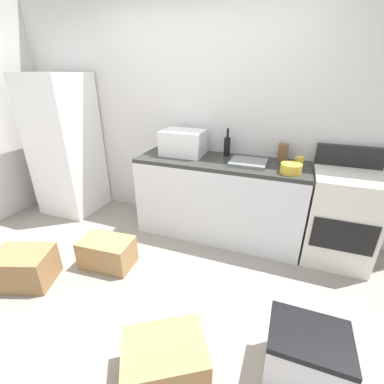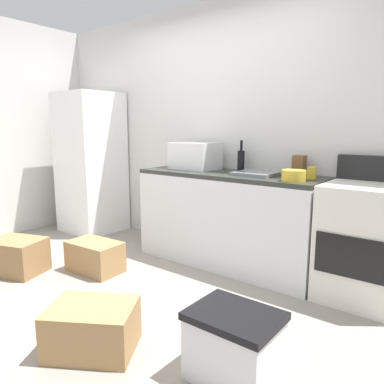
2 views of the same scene
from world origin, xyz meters
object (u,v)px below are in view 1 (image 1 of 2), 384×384
(microwave, at_px, (183,143))
(cardboard_box_small, at_px, (107,252))
(refrigerator, at_px, (66,146))
(wine_bottle, at_px, (227,146))
(stove_oven, at_px, (340,216))
(knife_block, at_px, (283,153))
(cardboard_box_large, at_px, (165,361))
(cardboard_box_medium, at_px, (24,268))
(storage_bin, at_px, (305,355))
(mixing_bowl, at_px, (291,168))
(coffee_mug, at_px, (299,162))

(microwave, distance_m, cardboard_box_small, 1.40)
(refrigerator, relative_size, wine_bottle, 5.83)
(stove_oven, distance_m, knife_block, 0.83)
(refrigerator, relative_size, knife_block, 9.71)
(microwave, bearing_deg, cardboard_box_large, -71.60)
(microwave, bearing_deg, stove_oven, -1.87)
(wine_bottle, relative_size, cardboard_box_medium, 0.62)
(wine_bottle, relative_size, cardboard_box_small, 0.60)
(cardboard_box_small, relative_size, storage_bin, 1.08)
(cardboard_box_medium, bearing_deg, cardboard_box_large, -11.38)
(knife_block, bearing_deg, storage_bin, -78.38)
(mixing_bowl, relative_size, cardboard_box_large, 0.38)
(stove_oven, relative_size, microwave, 2.39)
(refrigerator, height_order, stove_oven, refrigerator)
(cardboard_box_medium, bearing_deg, knife_block, 38.36)
(wine_bottle, xyz_separation_m, storage_bin, (0.92, -1.60, -0.82))
(stove_oven, xyz_separation_m, cardboard_box_large, (-1.09, -1.71, -0.32))
(wine_bottle, bearing_deg, storage_bin, -60.10)
(microwave, xyz_separation_m, coffee_mug, (1.22, 0.00, -0.09))
(knife_block, xyz_separation_m, mixing_bowl, (0.10, -0.35, -0.04))
(cardboard_box_medium, bearing_deg, coffee_mug, 33.78)
(stove_oven, bearing_deg, cardboard_box_medium, -151.94)
(coffee_mug, relative_size, knife_block, 0.56)
(stove_oven, height_order, coffee_mug, stove_oven)
(cardboard_box_small, bearing_deg, stove_oven, 24.22)
(refrigerator, distance_m, cardboard_box_small, 1.65)
(mixing_bowl, distance_m, cardboard_box_medium, 2.57)
(wine_bottle, distance_m, knife_block, 0.59)
(coffee_mug, distance_m, storage_bin, 1.66)
(mixing_bowl, bearing_deg, refrigerator, 177.84)
(refrigerator, xyz_separation_m, mixing_bowl, (2.75, -0.10, 0.07))
(cardboard_box_small, bearing_deg, refrigerator, 143.40)
(cardboard_box_medium, xyz_separation_m, storage_bin, (2.34, -0.01, 0.03))
(wine_bottle, bearing_deg, cardboard_box_small, -127.99)
(refrigerator, xyz_separation_m, cardboard_box_medium, (0.64, -1.35, -0.72))
(coffee_mug, bearing_deg, cardboard_box_medium, -146.22)
(stove_oven, height_order, wine_bottle, wine_bottle)
(refrigerator, distance_m, microwave, 1.61)
(cardboard_box_large, distance_m, storage_bin, 0.85)
(microwave, distance_m, storage_bin, 2.19)
(cardboard_box_large, xyz_separation_m, cardboard_box_medium, (-1.54, 0.31, 0.02))
(mixing_bowl, bearing_deg, stove_oven, 17.02)
(stove_oven, bearing_deg, wine_bottle, 171.24)
(microwave, relative_size, coffee_mug, 4.60)
(mixing_bowl, bearing_deg, storage_bin, -79.47)
(stove_oven, height_order, cardboard_box_small, stove_oven)
(stove_oven, xyz_separation_m, microwave, (-1.67, 0.05, 0.57))
(mixing_bowl, xyz_separation_m, storage_bin, (0.23, -1.25, -0.75))
(mixing_bowl, bearing_deg, cardboard_box_medium, -149.50)
(mixing_bowl, relative_size, cardboard_box_medium, 0.39)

